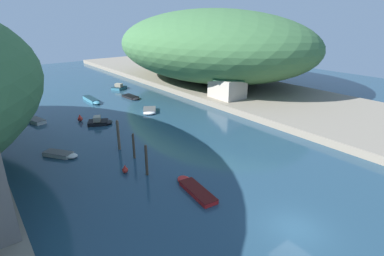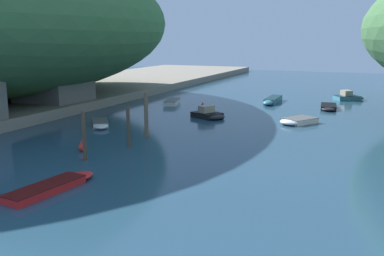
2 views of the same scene
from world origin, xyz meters
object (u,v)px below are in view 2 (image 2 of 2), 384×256
(boat_near_quay, at_px, (349,97))
(boat_cabin_cruiser, at_px, (173,101))
(boat_far_upstream, at_px, (209,114))
(boat_yellow_tender, at_px, (56,185))
(channel_buoy_far, at_px, (82,147))
(boathouse_shed, at_px, (53,77))
(channel_buoy_near, at_px, (203,108))
(boat_small_dinghy, at_px, (329,107))
(boat_red_skiff, at_px, (101,124))
(boat_open_rowboat, at_px, (297,121))
(boat_mid_channel, at_px, (272,101))

(boat_near_quay, bearing_deg, boat_cabin_cruiser, -89.60)
(boat_far_upstream, relative_size, boat_yellow_tender, 0.70)
(boat_cabin_cruiser, bearing_deg, boat_yellow_tender, -91.04)
(channel_buoy_far, bearing_deg, boat_yellow_tender, -63.06)
(boat_near_quay, bearing_deg, channel_buoy_far, -55.20)
(boathouse_shed, distance_m, channel_buoy_near, 16.23)
(boat_cabin_cruiser, distance_m, boat_yellow_tender, 29.55)
(boathouse_shed, height_order, boat_yellow_tender, boathouse_shed)
(boat_small_dinghy, height_order, boat_yellow_tender, boat_small_dinghy)
(boat_far_upstream, xyz_separation_m, channel_buoy_near, (-1.85, 2.96, 0.06))
(boat_cabin_cruiser, xyz_separation_m, boat_red_skiff, (-0.04, -14.49, -0.05))
(boathouse_shed, xyz_separation_m, boat_open_rowboat, (25.29, 2.43, -3.26))
(boat_open_rowboat, bearing_deg, boat_small_dinghy, -69.20)
(boat_mid_channel, bearing_deg, boat_open_rowboat, 112.54)
(boat_red_skiff, bearing_deg, channel_buoy_far, 80.47)
(boathouse_shed, distance_m, boat_mid_channel, 24.93)
(boat_cabin_cruiser, bearing_deg, boat_red_skiff, -105.23)
(boat_small_dinghy, xyz_separation_m, boat_near_quay, (1.62, 8.52, 0.17))
(boathouse_shed, distance_m, boat_near_quay, 35.38)
(boat_cabin_cruiser, xyz_separation_m, channel_buoy_near, (5.40, -4.06, 0.15))
(boat_yellow_tender, bearing_deg, boat_red_skiff, 123.69)
(boat_yellow_tender, relative_size, channel_buoy_near, 5.13)
(boathouse_shed, distance_m, boat_open_rowboat, 25.61)
(boat_open_rowboat, xyz_separation_m, boat_far_upstream, (-8.27, -0.51, 0.11))
(boathouse_shed, relative_size, boat_yellow_tender, 1.24)
(boat_far_upstream, relative_size, channel_buoy_near, 3.60)
(boat_mid_channel, bearing_deg, boat_red_skiff, 60.99)
(boat_cabin_cruiser, height_order, boat_near_quay, boat_near_quay)
(boat_small_dinghy, bearing_deg, channel_buoy_near, 24.83)
(boat_small_dinghy, distance_m, channel_buoy_near, 13.84)
(boat_open_rowboat, xyz_separation_m, boat_small_dinghy, (1.78, 9.52, -0.04))
(boathouse_shed, distance_m, boat_red_skiff, 11.68)
(boat_cabin_cruiser, bearing_deg, boat_open_rowboat, -37.81)
(boat_red_skiff, relative_size, boat_yellow_tender, 0.71)
(boathouse_shed, relative_size, boat_cabin_cruiser, 1.42)
(boat_cabin_cruiser, height_order, boat_red_skiff, boat_cabin_cruiser)
(boat_cabin_cruiser, bearing_deg, channel_buoy_near, -52.01)
(boathouse_shed, height_order, boat_red_skiff, boathouse_shed)
(boat_mid_channel, bearing_deg, boat_far_upstream, 74.03)
(boat_small_dinghy, height_order, boat_cabin_cruiser, boat_cabin_cruiser)
(boat_near_quay, relative_size, boat_far_upstream, 1.06)
(boat_open_rowboat, distance_m, channel_buoy_far, 19.47)
(boat_near_quay, height_order, channel_buoy_near, boat_near_quay)
(boat_mid_channel, bearing_deg, boat_small_dinghy, 162.43)
(boat_mid_channel, xyz_separation_m, boat_yellow_tender, (-3.44, -33.75, -0.09))
(boat_mid_channel, height_order, channel_buoy_near, channel_buoy_near)
(boat_near_quay, relative_size, boat_mid_channel, 0.67)
(boat_open_rowboat, bearing_deg, channel_buoy_far, 84.37)
(boat_red_skiff, xyz_separation_m, channel_buoy_far, (3.84, -7.57, 0.11))
(boat_cabin_cruiser, distance_m, boat_near_quay, 22.16)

